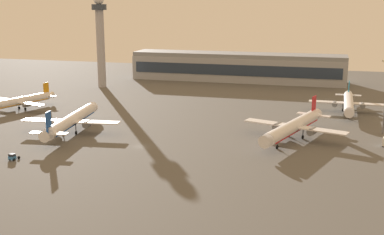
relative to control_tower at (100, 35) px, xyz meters
The scene contains 8 objects.
ground_plane 123.46m from the control_tower, 58.56° to the right, with size 416.00×416.00×0.00m, color #56544F.
terminal_building 82.50m from the control_tower, 31.91° to the left, with size 125.08×22.40×16.40m.
control_tower is the anchor object (origin of this frame).
airplane_mid_apron 101.17m from the control_tower, 70.72° to the right, with size 36.09×46.23×11.86m.
airplane_far_stand 138.33m from the control_tower, 36.07° to the right, with size 36.08×45.89×12.06m.
airplane_near_gate 70.09m from the control_tower, 97.57° to the right, with size 29.93×38.07×10.01m.
airplane_taxiway_distant 135.30m from the control_tower, 13.56° to the right, with size 33.02×42.49×10.92m.
pushback_tug 132.82m from the control_tower, 76.07° to the right, with size 2.31×3.34×2.05m.
Camera 1 is at (57.77, -144.40, 46.05)m, focal length 46.23 mm.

